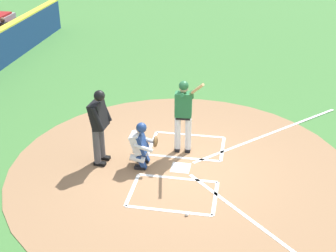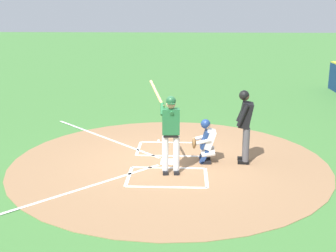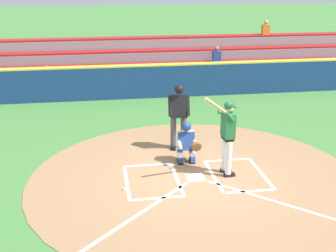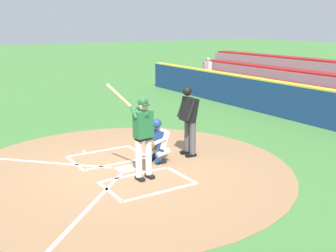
{
  "view_description": "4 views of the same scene",
  "coord_description": "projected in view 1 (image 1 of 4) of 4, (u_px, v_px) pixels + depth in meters",
  "views": [
    {
      "loc": [
        9.13,
        1.32,
        5.86
      ],
      "look_at": [
        -0.11,
        -0.32,
        1.03
      ],
      "focal_mm": 49.82,
      "sensor_mm": 36.0,
      "label": 1
    },
    {
      "loc": [
        -10.54,
        -0.45,
        3.82
      ],
      "look_at": [
        0.42,
        0.05,
        0.84
      ],
      "focal_mm": 46.82,
      "sensor_mm": 36.0,
      "label": 2
    },
    {
      "loc": [
        2.19,
        9.53,
        4.68
      ],
      "look_at": [
        0.47,
        -1.21,
        0.94
      ],
      "focal_mm": 47.82,
      "sensor_mm": 36.0,
      "label": 3
    },
    {
      "loc": [
        -8.44,
        4.12,
        3.44
      ],
      "look_at": [
        -0.14,
        -1.12,
        0.96
      ],
      "focal_mm": 43.93,
      "sensor_mm": 36.0,
      "label": 4
    }
  ],
  "objects": [
    {
      "name": "plate_umpire",
      "position": [
        99.0,
        122.0,
        10.63
      ],
      "size": [
        0.6,
        0.45,
        1.86
      ],
      "color": "#4C4C51",
      "rests_on": "ground"
    },
    {
      "name": "baseball",
      "position": [
        187.0,
        215.0,
        9.29
      ],
      "size": [
        0.07,
        0.07,
        0.07
      ],
      "primitive_type": "sphere",
      "color": "white",
      "rests_on": "ground"
    },
    {
      "name": "dirt_circle",
      "position": [
        181.0,
        168.0,
        10.88
      ],
      "size": [
        8.0,
        8.0,
        0.01
      ],
      "primitive_type": "cylinder",
      "color": "#99704C",
      "rests_on": "ground"
    },
    {
      "name": "catcher",
      "position": [
        141.0,
        144.0,
        10.73
      ],
      "size": [
        0.59,
        0.6,
        1.13
      ],
      "color": "black",
      "rests_on": "ground"
    },
    {
      "name": "ground_plane",
      "position": [
        181.0,
        168.0,
        10.88
      ],
      "size": [
        120.0,
        120.0,
        0.0
      ],
      "primitive_type": "plane",
      "color": "#427A38"
    },
    {
      "name": "home_plate_and_chalk",
      "position": [
        218.0,
        171.0,
        10.74
      ],
      "size": [
        7.93,
        4.91,
        0.01
      ],
      "color": "white",
      "rests_on": "dirt_circle"
    },
    {
      "name": "batter",
      "position": [
        184.0,
        112.0,
        11.07
      ],
      "size": [
        0.91,
        0.76,
        2.13
      ],
      "color": "white",
      "rests_on": "ground"
    }
  ]
}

